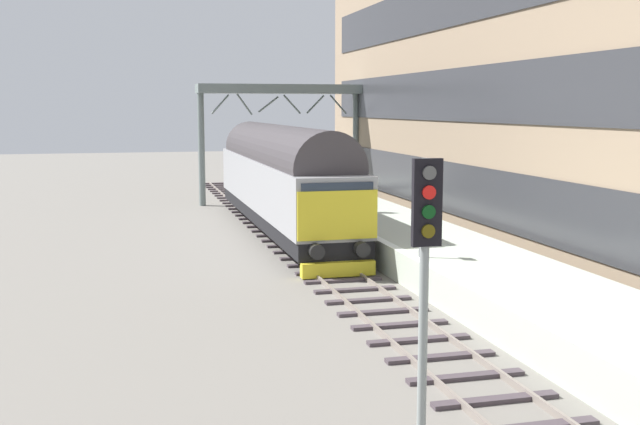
{
  "coord_description": "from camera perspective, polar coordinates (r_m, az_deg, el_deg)",
  "views": [
    {
      "loc": [
        -6.53,
        -25.14,
        5.44
      ],
      "look_at": [
        0.2,
        1.19,
        1.69
      ],
      "focal_mm": 43.0,
      "sensor_mm": 36.0,
      "label": 1
    }
  ],
  "objects": [
    {
      "name": "waiting_passenger",
      "position": [
        32.53,
        3.02,
        1.76
      ],
      "size": [
        0.41,
        0.5,
        1.64
      ],
      "rotation": [
        0.0,
        0.0,
        1.32
      ],
      "color": "#31323A",
      "rests_on": "station_platform"
    },
    {
      "name": "overhead_footbridge",
      "position": [
        43.43,
        -2.97,
        8.51
      ],
      "size": [
        9.3,
        2.0,
        6.69
      ],
      "color": "slate",
      "rests_on": "ground"
    },
    {
      "name": "track_main",
      "position": [
        26.53,
        0.22,
        -3.86
      ],
      "size": [
        2.5,
        60.0,
        0.15
      ],
      "color": "gray",
      "rests_on": "ground"
    },
    {
      "name": "station_platform",
      "position": [
        27.55,
        7.49,
        -2.55
      ],
      "size": [
        4.0,
        44.0,
        1.01
      ],
      "color": "#ADB7A7",
      "rests_on": "ground"
    },
    {
      "name": "platform_number_sign",
      "position": [
        22.87,
        7.46,
        -0.63
      ],
      "size": [
        0.1,
        0.44,
        1.61
      ],
      "color": "slate",
      "rests_on": "station_platform"
    },
    {
      "name": "signal_post_near",
      "position": [
        11.29,
        7.81,
        -4.33
      ],
      "size": [
        0.44,
        0.22,
        4.72
      ],
      "color": "gray",
      "rests_on": "ground"
    },
    {
      "name": "ground_plane",
      "position": [
        26.54,
        0.22,
        -3.98
      ],
      "size": [
        140.0,
        140.0,
        0.0
      ],
      "primitive_type": "plane",
      "color": "slate",
      "rests_on": "ground"
    },
    {
      "name": "diesel_locomotive",
      "position": [
        33.12,
        -2.91,
        2.72
      ],
      "size": [
        2.74,
        18.55,
        4.68
      ],
      "color": "black",
      "rests_on": "ground"
    }
  ]
}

